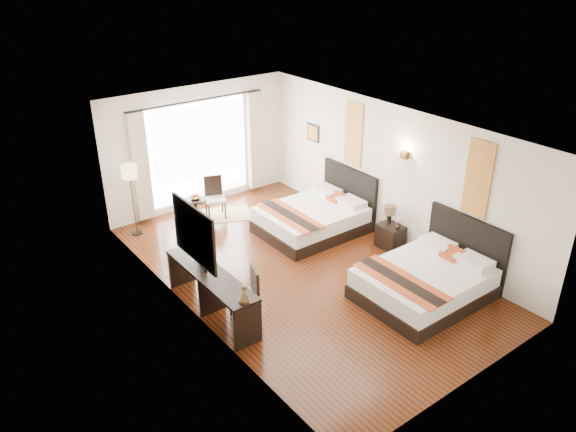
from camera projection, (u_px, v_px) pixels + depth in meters
floor at (301, 270)px, 10.55m from camera, size 4.50×7.50×0.01m
ceiling at (302, 126)px, 9.33m from camera, size 4.50×7.50×0.02m
wall_headboard at (390, 174)px, 11.15m from camera, size 0.01×7.50×2.80m
wall_desk at (188, 238)px, 8.72m from camera, size 0.01×7.50×2.80m
wall_window at (199, 147)px, 12.62m from camera, size 4.50×0.01×2.80m
wall_entry at (480, 299)px, 7.25m from camera, size 4.50×0.01×2.80m
window_glass at (199, 151)px, 12.66m from camera, size 2.40×0.02×2.20m
sheer_curtain at (200, 152)px, 12.61m from camera, size 2.30×0.02×2.10m
drape_left at (141, 167)px, 11.81m from camera, size 0.35×0.14×2.35m
drape_right at (255, 141)px, 13.38m from camera, size 0.35×0.14×2.35m
art_panel_near at (478, 179)px, 9.47m from camera, size 0.03×0.50×1.35m
art_panel_far at (353, 134)px, 11.68m from camera, size 0.03×0.50×1.35m
wall_sconce at (405, 155)px, 10.62m from camera, size 0.10×0.14×0.14m
mirror_frame at (194, 234)px, 8.55m from camera, size 0.04×1.25×0.95m
mirror_glass at (196, 233)px, 8.56m from camera, size 0.01×1.12×0.82m
bed_near at (428, 280)px, 9.64m from camera, size 2.19×1.71×1.24m
bed_far at (315, 217)px, 11.86m from camera, size 2.14×1.67×1.21m
nightstand at (390, 236)px, 11.25m from camera, size 0.40×0.50×0.48m
table_lamp at (390, 211)px, 11.11m from camera, size 0.23×0.23×0.37m
vase at (398, 225)px, 10.98m from camera, size 0.16×0.16×0.13m
console_desk at (212, 293)px, 9.19m from camera, size 0.50×2.20×0.76m
television at (197, 250)px, 9.25m from camera, size 0.39×0.77×0.45m
bronze_figurine at (244, 295)px, 8.25m from camera, size 0.18×0.18×0.25m
desk_chair at (245, 305)px, 9.04m from camera, size 0.55×0.55×0.93m
floor_lamp at (130, 176)px, 11.30m from camera, size 0.31×0.31×1.54m
side_table at (196, 210)px, 12.28m from camera, size 0.46×0.46×0.54m
fruit_bowl at (196, 198)px, 12.15m from camera, size 0.29×0.29×0.06m
window_chair at (215, 205)px, 12.48m from camera, size 0.55×0.55×0.93m
jute_rug at (225, 215)px, 12.68m from camera, size 1.41×1.20×0.01m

